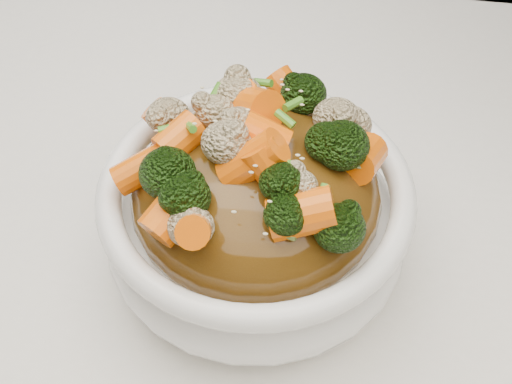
# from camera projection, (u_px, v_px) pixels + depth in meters

# --- Properties ---
(tablecloth) EXTENTS (1.20, 0.80, 0.04)m
(tablecloth) POSITION_uv_depth(u_px,v_px,m) (255.00, 330.00, 0.49)
(tablecloth) COLOR white
(tablecloth) RESTS_ON dining_table
(bowl) EXTENTS (0.26, 0.26, 0.08)m
(bowl) POSITION_uv_depth(u_px,v_px,m) (256.00, 222.00, 0.47)
(bowl) COLOR white
(bowl) RESTS_ON tablecloth
(sauce_base) EXTENTS (0.21, 0.21, 0.09)m
(sauce_base) POSITION_uv_depth(u_px,v_px,m) (256.00, 195.00, 0.45)
(sauce_base) COLOR #4D300D
(sauce_base) RESTS_ON bowl
(carrots) EXTENTS (0.21, 0.21, 0.05)m
(carrots) POSITION_uv_depth(u_px,v_px,m) (256.00, 129.00, 0.41)
(carrots) COLOR #FF6908
(carrots) RESTS_ON sauce_base
(broccoli) EXTENTS (0.21, 0.21, 0.04)m
(broccoli) POSITION_uv_depth(u_px,v_px,m) (256.00, 131.00, 0.41)
(broccoli) COLOR black
(broccoli) RESTS_ON sauce_base
(cauliflower) EXTENTS (0.21, 0.21, 0.03)m
(cauliflower) POSITION_uv_depth(u_px,v_px,m) (256.00, 133.00, 0.41)
(cauliflower) COLOR #CBB88B
(cauliflower) RESTS_ON sauce_base
(scallions) EXTENTS (0.16, 0.16, 0.02)m
(scallions) POSITION_uv_depth(u_px,v_px,m) (256.00, 128.00, 0.41)
(scallions) COLOR #458A1F
(scallions) RESTS_ON sauce_base
(sesame_seeds) EXTENTS (0.19, 0.19, 0.01)m
(sesame_seeds) POSITION_uv_depth(u_px,v_px,m) (256.00, 128.00, 0.41)
(sesame_seeds) COLOR beige
(sesame_seeds) RESTS_ON sauce_base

